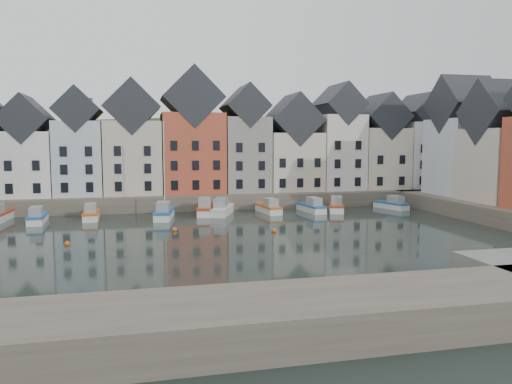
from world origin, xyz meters
name	(u,v)px	position (x,y,z in m)	size (l,w,h in m)	color
ground	(225,245)	(0.00, 0.00, 0.00)	(260.00, 260.00, 0.00)	black
far_quay	(191,197)	(0.00, 30.00, 1.00)	(90.00, 16.00, 2.00)	brown
near_wall	(85,335)	(-10.00, -22.00, 1.00)	(50.00, 6.00, 2.00)	brown
hillside	(179,276)	(0.02, 56.00, -17.96)	(153.60, 70.40, 64.00)	black
far_terrace	(214,145)	(3.21, 28.00, 8.88)	(72.37, 8.16, 17.78)	beige
right_terrace	(505,145)	(36.00, 8.07, 8.91)	(8.30, 24.25, 16.36)	silver
mooring_buoys	(177,234)	(-4.00, 5.33, 0.15)	(20.50, 5.50, 0.50)	#C55C17
boat_b	(37,218)	(-19.00, 16.70, 0.65)	(1.98, 5.73, 2.18)	silver
boat_c	(91,214)	(-13.23, 18.11, 0.65)	(1.93, 5.77, 2.20)	silver
boat_d	(164,213)	(-4.66, 16.49, 0.78)	(2.96, 6.50, 11.98)	silver
boat_e	(205,209)	(0.57, 18.90, 0.75)	(2.84, 6.74, 2.51)	silver
boat_f	(222,209)	(2.73, 18.22, 0.72)	(4.04, 6.59, 2.42)	silver
boat_g	(269,208)	(8.98, 18.44, 0.66)	(2.43, 5.91, 2.21)	silver
boat_h	(312,207)	(14.72, 17.93, 0.66)	(2.48, 5.96, 2.22)	silver
boat_i	(336,206)	(18.11, 17.77, 0.69)	(3.79, 6.29, 2.31)	silver
boat_j	(392,204)	(26.65, 18.34, 0.62)	(3.27, 5.66, 2.08)	silver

